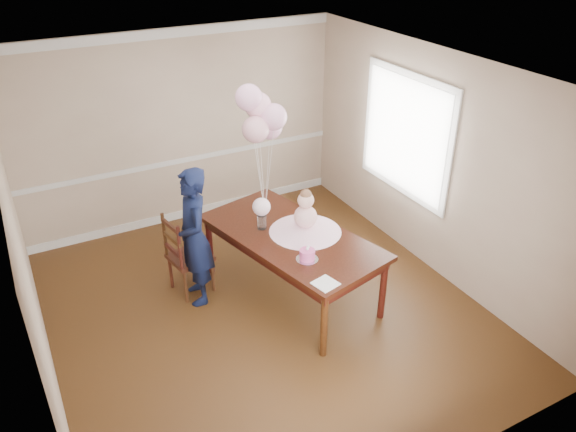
{
  "coord_description": "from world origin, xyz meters",
  "views": [
    {
      "loc": [
        -2.14,
        -4.59,
        4.06
      ],
      "look_at": [
        0.39,
        0.15,
        1.05
      ],
      "focal_mm": 35.0,
      "sensor_mm": 36.0,
      "label": 1
    }
  ],
  "objects": [
    {
      "name": "cake_flower_a",
      "position": [
        0.33,
        -0.38,
        0.94
      ],
      "size": [
        0.03,
        0.03,
        0.03
      ],
      "primitive_type": "sphere",
      "color": "white",
      "rests_on": "birthday_cake"
    },
    {
      "name": "baby_head",
      "position": [
        0.6,
        0.12,
        1.21
      ],
      "size": [
        0.18,
        0.18,
        0.18
      ],
      "primitive_type": "sphere",
      "color": "beige",
      "rests_on": "baby_torso"
    },
    {
      "name": "wall_front",
      "position": [
        0.0,
        -2.5,
        1.35
      ],
      "size": [
        4.5,
        0.02,
        2.7
      ],
      "primitive_type": "cube",
      "color": "tan",
      "rests_on": "floor"
    },
    {
      "name": "table_leg_fl",
      "position": [
        0.22,
        -0.93,
        0.38
      ],
      "size": [
        0.09,
        0.09,
        0.75
      ],
      "primitive_type": "cylinder",
      "rotation": [
        0.0,
        0.0,
        0.24
      ],
      "color": "black",
      "rests_on": "floor"
    },
    {
      "name": "floor",
      "position": [
        0.0,
        0.0,
        0.0
      ],
      "size": [
        4.5,
        5.0,
        0.0
      ],
      "primitive_type": "cube",
      "color": "#351E0D",
      "rests_on": "ground"
    },
    {
      "name": "woman",
      "position": [
        -0.56,
        0.58,
        0.82
      ],
      "size": [
        0.47,
        0.64,
        1.64
      ],
      "primitive_type": "imported",
      "rotation": [
        0.0,
        0.0,
        -1.69
      ],
      "color": "black",
      "rests_on": "floor"
    },
    {
      "name": "dining_chair_seat",
      "position": [
        -0.58,
        0.77,
        0.45
      ],
      "size": [
        0.51,
        0.51,
        0.05
      ],
      "primitive_type": "cube",
      "rotation": [
        0.0,
        0.0,
        0.17
      ],
      "color": "#33150E",
      "rests_on": "chair_leg_fl"
    },
    {
      "name": "balloon_e",
      "position": [
        0.53,
        0.86,
        1.83
      ],
      "size": [
        0.3,
        0.3,
        0.3
      ],
      "primitive_type": "sphere",
      "color": "#E3A1C4",
      "rests_on": "balloon_ribbon_e"
    },
    {
      "name": "table_leg_fr",
      "position": [
        1.1,
        -0.72,
        0.38
      ],
      "size": [
        0.09,
        0.09,
        0.75
      ],
      "primitive_type": "cylinder",
      "rotation": [
        0.0,
        0.0,
        0.24
      ],
      "color": "black",
      "rests_on": "floor"
    },
    {
      "name": "balloon_ribbon_d",
      "position": [
        0.33,
        0.79,
        1.43
      ],
      "size": [
        0.11,
        0.09,
        1.22
      ],
      "primitive_type": "cylinder",
      "rotation": [
        -0.09,
        -0.07,
        0.24
      ],
      "color": "white",
      "rests_on": "balloon_weight"
    },
    {
      "name": "window_blinds",
      "position": [
        2.21,
        0.5,
        1.55
      ],
      "size": [
        0.01,
        1.5,
        1.4
      ],
      "primitive_type": "cube",
      "color": "white",
      "rests_on": "wall_right"
    },
    {
      "name": "chair_leg_br",
      "position": [
        -0.43,
        0.97,
        0.22
      ],
      "size": [
        0.05,
        0.05,
        0.43
      ],
      "primitive_type": "cylinder",
      "rotation": [
        0.0,
        0.0,
        0.17
      ],
      "color": "black",
      "rests_on": "floor"
    },
    {
      "name": "roses_near",
      "position": [
        0.19,
        0.42,
        1.09
      ],
      "size": [
        0.2,
        0.2,
        0.2
      ],
      "primitive_type": "sphere",
      "color": "#F9D0DC",
      "rests_on": "rose_vase_near"
    },
    {
      "name": "balloon_ribbon_e",
      "position": [
        0.46,
        0.8,
        1.24
      ],
      "size": [
        0.13,
        0.11,
        0.84
      ],
      "primitive_type": "cylinder",
      "rotation": [
        -0.09,
        0.17,
        0.24
      ],
      "color": "silver",
      "rests_on": "balloon_weight"
    },
    {
      "name": "chair_slat_mid",
      "position": [
        -0.77,
        0.73,
        0.78
      ],
      "size": [
        0.1,
        0.4,
        0.05
      ],
      "primitive_type": "cube",
      "rotation": [
        0.0,
        0.0,
        0.17
      ],
      "color": "#38210F",
      "rests_on": "dining_chair_seat"
    },
    {
      "name": "balloon_d",
      "position": [
        0.28,
        0.85,
        2.21
      ],
      "size": [
        0.3,
        0.3,
        0.3
      ],
      "primitive_type": "sphere",
      "color": "#F4ACD2",
      "rests_on": "balloon_ribbon_d"
    },
    {
      "name": "chair_rail_trim",
      "position": [
        0.0,
        2.49,
        0.9
      ],
      "size": [
        4.5,
        0.02,
        0.07
      ],
      "primitive_type": "cube",
      "color": "silver",
      "rests_on": "wall_back"
    },
    {
      "name": "chair_slat_top",
      "position": [
        -0.77,
        0.73,
        0.94
      ],
      "size": [
        0.1,
        0.4,
        0.05
      ],
      "primitive_type": "cube",
      "rotation": [
        0.0,
        0.0,
        0.17
      ],
      "color": "black",
      "rests_on": "dining_chair_seat"
    },
    {
      "name": "balloon_ribbon_c",
      "position": [
        0.39,
        0.8,
        1.38
      ],
      "size": [
        0.01,
        0.1,
        1.12
      ],
      "primitive_type": "cylinder",
      "rotation": [
        -0.09,
        0.02,
        0.24
      ],
      "color": "white",
      "rests_on": "balloon_weight"
    },
    {
      "name": "ceiling",
      "position": [
        0.0,
        0.0,
        2.7
      ],
      "size": [
        4.5,
        5.0,
        0.02
      ],
      "primitive_type": "cube",
      "color": "white",
      "rests_on": "wall_back"
    },
    {
      "name": "table_leg_br",
      "position": [
        0.63,
        1.21,
        0.38
      ],
      "size": [
        0.09,
        0.09,
        0.75
      ],
      "primitive_type": "cylinder",
      "rotation": [
        0.0,
        0.0,
        0.24
      ],
      "color": "black",
      "rests_on": "floor"
    },
    {
      "name": "cake_flower_b",
      "position": [
        0.36,
        -0.35,
        0.94
      ],
      "size": [
        0.03,
        0.03,
        0.03
      ],
      "primitive_type": "sphere",
      "color": "white",
      "rests_on": "birthday_cake"
    },
    {
      "name": "chair_leg_fr",
      "position": [
        -0.37,
        0.62,
        0.22
      ],
      "size": [
        0.05,
        0.05,
        0.43
      ],
      "primitive_type": "cylinder",
      "rotation": [
        0.0,
        0.0,
        0.17
      ],
      "color": "#371B0F",
      "rests_on": "floor"
    },
    {
      "name": "baby_hair",
      "position": [
        0.6,
        0.12,
        1.27
      ],
      "size": [
        0.13,
        0.13,
        0.13
      ],
      "primitive_type": "sphere",
      "color": "brown",
      "rests_on": "baby_head"
    },
    {
      "name": "table_leg_bl",
      "position": [
        -0.25,
        1.0,
        0.38
      ],
      "size": [
        0.09,
        0.09,
        0.75
      ],
      "primitive_type": "cylinder",
      "rotation": [
        0.0,
        0.0,
        0.24
      ],
      "color": "black",
      "rests_on": "floor"
    },
    {
      "name": "crown_molding",
      "position": [
        0.0,
        2.49,
        2.63
      ],
      "size": [
        4.5,
        0.02,
        0.12
      ],
      "primitive_type": "cube",
      "color": "silver",
      "rests_on": "wall_back"
    },
    {
      "name": "chair_slat_low",
      "position": [
        -0.77,
        0.73,
        0.62
      ],
      "size": [
        0.1,
        0.4,
        0.05
      ],
      "primitive_type": "cube",
      "rotation": [
        0.0,
        0.0,
        0.17
      ],
      "color": "black",
      "rests_on": "dining_chair_seat"
    },
    {
      "name": "window_frame",
      "position": [
        2.23,
        0.5,
        1.55
      ],
      "size": [
        0.02,
        1.66,
        1.56
      ],
      "primitive_type": "cube",
      "color": "white",
      "rests_on": "wall_right"
    },
    {
      "name": "napkin",
      "position": [
        0.27,
        -0.84,
        0.81
      ],
      "size": [
        0.26,
        0.26,
        0.01
      ],
      "primitive_type": "cube",
      "rotation": [
        0.0,
        0.0,
        0.24
      ],
      "color": "white",
      "rests_on": "dining_table_top"
    },
    {
      "name": "balloon_weight",
      "position": [
        0.39,
        0.74,
        0.82
      ],
      "size": [
        0.05,
        0.05,
        0.02
      ],
      "primitive_type": "cylinder",
      "rotation": [
        0.0,
        0.0,
        0.24
      ],
      "color": "#B9B9BD",
      "rests_on": "dining_table_top"
    },
    {
      "name": "birthday_cake",
      "position": [
        0.33,
        -0.38,
        0.87
      ],
      "size": [
        0.2,
        0.2,
        0.11
      ],
      "primitive_type": "cylinder",
      "rotation": [
        0.0,
        0.0,
        0.24
      ],
      "color": "#DB4593",
      "rests_on": "cake_platter"
    },
    {
      "name": "chair_back_post_l",
      "position": [
        -0.74,
        0.55,
        0.74
      ],
      "size": [
        0.05,
        0.05,
        0.56
      ],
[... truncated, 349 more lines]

